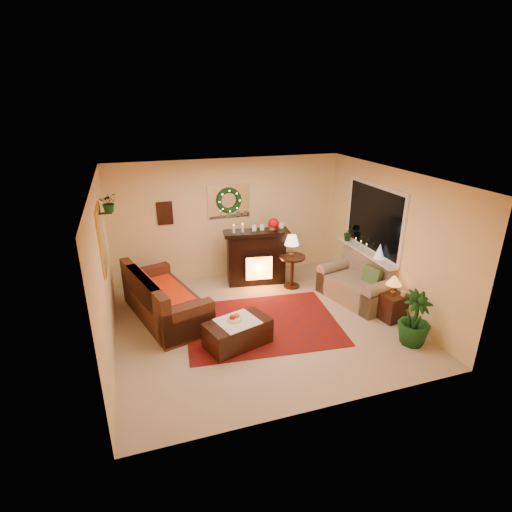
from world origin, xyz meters
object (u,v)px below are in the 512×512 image
object	(u,v)px
fireplace	(256,259)
side_table_round	(292,272)
end_table_square	(392,306)
coffee_table	(238,333)
sofa	(165,295)
loveseat	(357,280)

from	to	relation	value
fireplace	side_table_round	distance (m)	0.81
end_table_square	coffee_table	bearing A→B (deg)	178.65
sofa	side_table_round	distance (m)	2.71
loveseat	end_table_square	bearing A→B (deg)	-91.33
side_table_round	end_table_square	world-z (taller)	side_table_round
sofa	loveseat	size ratio (longest dim) A/B	1.44
sofa	fireplace	bearing A→B (deg)	7.85
side_table_round	coffee_table	distance (m)	2.41
fireplace	coffee_table	xyz separation A→B (m)	(-1.02, -2.17, -0.34)
sofa	side_table_round	world-z (taller)	sofa
fireplace	coffee_table	bearing A→B (deg)	-106.81
loveseat	side_table_round	bearing A→B (deg)	122.11
sofa	loveseat	distance (m)	3.68
fireplace	side_table_round	bearing A→B (deg)	-25.30
side_table_round	coffee_table	size ratio (longest dim) A/B	0.68
fireplace	side_table_round	size ratio (longest dim) A/B	1.74
sofa	fireplace	distance (m)	2.20
sofa	side_table_round	bearing A→B (deg)	-6.27
side_table_round	fireplace	bearing A→B (deg)	146.37
end_table_square	coffee_table	xyz separation A→B (m)	(-2.85, 0.07, -0.06)
fireplace	coffee_table	size ratio (longest dim) A/B	1.18
fireplace	end_table_square	size ratio (longest dim) A/B	2.48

